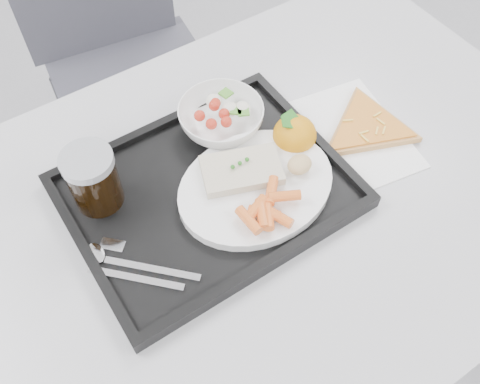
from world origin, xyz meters
TOP-DOWN VIEW (x-y plane):
  - table at (0.00, 0.30)m, footprint 1.20×0.80m
  - chair at (0.06, 1.03)m, footprint 0.47×0.47m
  - tray at (-0.06, 0.35)m, footprint 0.45×0.35m
  - dinner_plate at (0.01, 0.31)m, footprint 0.27×0.27m
  - fish_fillet at (-0.00, 0.34)m, footprint 0.15×0.12m
  - bread_roll at (0.08, 0.29)m, footprint 0.04×0.04m
  - salad_bowl at (0.04, 0.46)m, footprint 0.15×0.15m
  - cola_glass at (-0.22, 0.43)m, footprint 0.08×0.08m
  - cutlery at (-0.24, 0.30)m, footprint 0.14×0.15m
  - napkin at (0.19, 0.32)m, footprint 0.29×0.28m
  - tangerine at (0.12, 0.35)m, footprint 0.10×0.10m
  - pizza_slice at (0.26, 0.31)m, footprint 0.24×0.24m
  - carrot_pile at (-0.01, 0.25)m, footprint 0.11×0.09m
  - salad_contents at (0.04, 0.46)m, footprint 0.10×0.08m

SIDE VIEW (x-z plane):
  - chair at x=0.06m, z-range 0.07..1.00m
  - table at x=0.00m, z-range 0.31..1.06m
  - napkin at x=0.19m, z-range 0.75..0.75m
  - tray at x=-0.06m, z-range 0.75..0.77m
  - pizza_slice at x=0.26m, z-range 0.75..0.77m
  - cutlery at x=-0.24m, z-range 0.76..0.77m
  - dinner_plate at x=0.01m, z-range 0.77..0.78m
  - tangerine at x=0.12m, z-range 0.75..0.82m
  - salad_bowl at x=0.04m, z-range 0.77..0.81m
  - fish_fillet at x=0.00m, z-range 0.78..0.80m
  - carrot_pile at x=-0.01m, z-range 0.78..0.81m
  - bread_roll at x=0.08m, z-range 0.78..0.81m
  - salad_contents at x=0.04m, z-range 0.79..0.81m
  - cola_glass at x=-0.22m, z-range 0.77..0.88m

